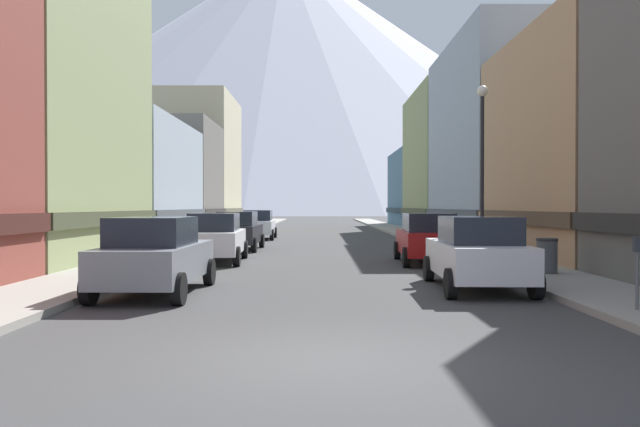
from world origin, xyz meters
name	(u,v)px	position (x,y,z in m)	size (l,w,h in m)	color
ground_plane	(321,360)	(0.00, 0.00, 0.00)	(400.00, 400.00, 0.00)	#3B3B3B
sidewalk_left	(230,234)	(-6.25, 35.00, 0.07)	(2.50, 100.00, 0.15)	gray
sidewalk_right	(410,234)	(6.25, 35.00, 0.07)	(2.50, 100.00, 0.15)	gray
storefront_left_2	(97,185)	(-12.11, 25.63, 3.19)	(9.53, 11.72, 6.63)	#99A5B2
storefront_left_3	(171,181)	(-10.54, 35.92, 3.85)	(6.37, 8.40, 7.99)	#66605B
storefront_left_4	(177,166)	(-12.34, 45.63, 5.54)	(9.99, 10.70, 11.44)	beige
storefront_right_1	(620,151)	(11.41, 15.49, 4.13)	(8.12, 10.74, 8.57)	tan
storefront_right_2	(534,145)	(12.47, 28.00, 5.59)	(10.25, 13.83, 11.53)	#99A5B2
storefront_right_3	(462,164)	(11.44, 41.81, 5.42)	(8.18, 13.21, 11.19)	#8C9966
storefront_right_4	(434,190)	(11.53, 54.68, 3.62)	(8.35, 12.52, 7.52)	slate
car_left_0	(155,255)	(-3.80, 6.07, 0.90)	(2.11, 4.42, 1.78)	slate
car_left_1	(215,237)	(-3.80, 14.20, 0.90)	(2.22, 4.47, 1.78)	silver
car_left_2	(238,231)	(-3.80, 20.48, 0.90)	(2.10, 4.42, 1.78)	black
car_left_3	(258,224)	(-3.80, 29.95, 0.90)	(2.13, 4.43, 1.78)	silver
car_right_0	(477,253)	(3.80, 6.89, 0.90)	(2.17, 4.45, 1.78)	silver
car_right_1	(427,238)	(3.80, 13.81, 0.90)	(2.19, 4.46, 1.78)	#9E1111
parking_meter_near	(637,262)	(5.75, 3.09, 1.01)	(0.14, 0.10, 1.33)	#595960
trash_bin_right	(547,256)	(6.35, 9.22, 0.64)	(0.59, 0.59, 0.98)	#4C5156
potted_plant_0	(139,242)	(-7.00, 15.78, 0.63)	(0.64, 0.64, 0.87)	brown
potted_plant_1	(131,242)	(-7.00, 14.83, 0.69)	(0.75, 0.75, 1.00)	#4C4C51
pedestrian_0	(481,234)	(6.25, 15.85, 0.93)	(0.36, 0.36, 1.69)	maroon
streetlamp_right	(482,147)	(5.35, 12.37, 3.99)	(0.36, 0.36, 5.86)	black
mountain_backdrop	(284,81)	(-15.26, 260.00, 55.89)	(291.77, 291.77, 111.78)	silver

